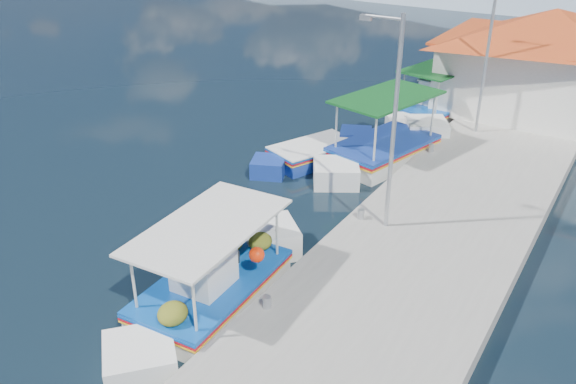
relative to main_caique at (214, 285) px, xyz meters
The scene contains 10 objects.
ground 3.70m from the main_caique, 126.82° to the left, with size 160.00×160.00×0.00m, color black.
quay 9.67m from the main_caique, 67.48° to the left, with size 5.00×44.00×0.50m, color gray.
bollards 8.34m from the main_caique, 78.91° to the left, with size 0.20×17.20×0.30m.
main_caique is the anchor object (origin of this frame).
caique_green_canopy 10.32m from the main_caique, 90.09° to the left, with size 3.47×7.43×2.86m.
caique_blue_hull 9.19m from the main_caique, 104.25° to the left, with size 3.12×5.39×1.04m.
caique_far 16.16m from the main_caique, 89.65° to the left, with size 3.22×7.24×2.60m.
harbor_building 18.52m from the main_caique, 77.42° to the left, with size 10.49×10.49×4.40m.
lamp_post_near 6.41m from the main_caique, 64.89° to the left, with size 1.21×0.14×6.00m.
lamp_post_far 14.52m from the main_caique, 80.58° to the left, with size 1.21×0.14×6.00m.
Camera 1 is at (10.15, -12.27, 9.14)m, focal length 37.30 mm.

